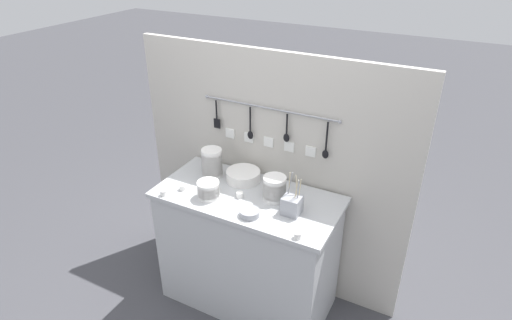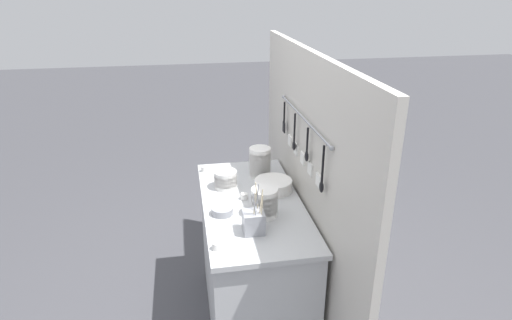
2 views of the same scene
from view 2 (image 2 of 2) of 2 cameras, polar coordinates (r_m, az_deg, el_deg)
ground_plane at (r=3.16m, az=-0.48°, el=-20.50°), size 20.00×20.00×0.00m
counter at (r=2.86m, az=-0.51°, el=-13.71°), size 1.23×0.60×0.93m
back_wall at (r=2.69m, az=6.50°, el=-5.20°), size 2.03×0.08×1.82m
bowl_stack_tall_left at (r=2.89m, az=0.53°, el=-0.32°), size 0.14×0.14×0.21m
bowl_stack_short_front at (r=2.43m, az=1.14°, el=-5.65°), size 0.15×0.15×0.17m
bowl_stack_back_corner at (r=2.76m, az=-4.08°, el=-2.59°), size 0.15×0.15×0.12m
plate_stack at (r=2.73m, az=2.32°, el=-3.39°), size 0.24×0.24×0.07m
steel_mixing_bowl at (r=2.48m, az=-4.52°, el=-6.76°), size 0.12×0.12×0.04m
cutlery_caddy at (r=2.28m, az=-0.32°, el=-8.20°), size 0.11×0.11×0.28m
cup_back_left at (r=2.63m, az=-1.59°, el=-4.87°), size 0.04×0.04×0.04m
cup_mid_row at (r=2.96m, az=-4.60°, el=-1.58°), size 0.04×0.04×0.04m
cup_edge_far at (r=3.02m, az=-6.90°, el=-1.19°), size 0.04×0.04×0.04m
cup_by_caddy at (r=2.18m, az=-5.27°, el=-11.34°), size 0.04×0.04×0.04m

